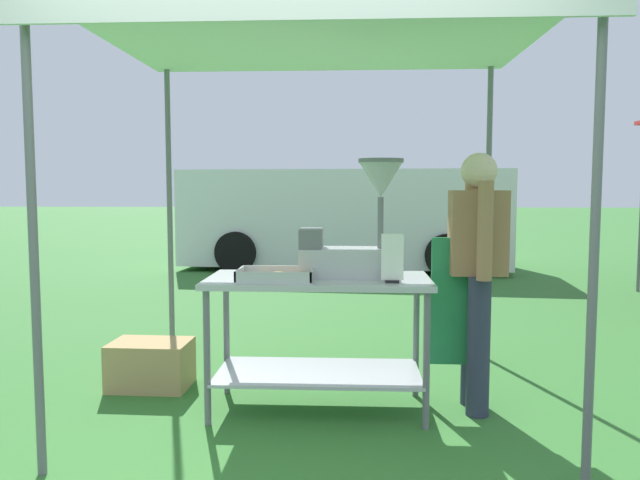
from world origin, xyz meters
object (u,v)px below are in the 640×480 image
Objects in this scene: donut_fryer at (355,232)px; van_white at (346,217)px; donut_tray at (278,277)px; stall_canopy at (319,39)px; menu_sign at (392,262)px; donut_cart at (318,314)px; supply_crate at (151,365)px; vendor at (476,267)px.

van_white is (-0.12, 6.90, -0.24)m from donut_fryer.
donut_fryer is at bearing 21.89° from donut_tray.
menu_sign is (0.44, -0.29, -1.34)m from stall_canopy.
menu_sign is at bearing -87.27° from van_white.
supply_crate is at bearing 162.68° from donut_cart.
menu_sign is at bearing -46.13° from donut_fryer.
van_white is at bearing 97.23° from vendor.
stall_canopy is 6.99m from van_white.
van_white is at bearing 78.81° from supply_crate.
vendor is 6.94m from van_white.
donut_fryer is at bearing 133.87° from menu_sign.
donut_fryer is 0.45× the size of vendor.
stall_canopy is at bearing -12.93° from supply_crate.
donut_fryer is 1.33× the size of supply_crate.
donut_fryer is at bearing -13.24° from supply_crate.
donut_fryer is 0.78m from vendor.
donut_cart is at bearing -176.74° from vendor.
stall_canopy reaches higher than vendor.
supply_crate is at bearing 171.69° from vendor.
stall_canopy reaches higher than menu_sign.
stall_canopy reaches higher than donut_tray.
van_white is (0.10, 6.84, -1.43)m from stall_canopy.
donut_fryer is 0.35m from menu_sign.
stall_canopy is 5.08× the size of supply_crate.
vendor is at bearing -82.77° from van_white.
donut_cart is at bearing -17.32° from supply_crate.
donut_cart is 0.25× the size of van_white.
donut_fryer reaches higher than menu_sign.
donut_cart is 3.06× the size of donut_tray.
stall_canopy is 2.04× the size of donut_cart.
donut_tray is 0.68m from menu_sign.
stall_canopy is 2.47m from supply_crate.
van_white reaches higher than supply_crate.
donut_tray is 1.30m from supply_crate.
donut_cart is 1.33m from supply_crate.
donut_tray is at bearing -170.62° from vendor.
menu_sign is 0.18× the size of vendor.
donut_fryer reaches higher than supply_crate.
donut_cart is at bearing -90.00° from stall_canopy.
van_white is (0.34, 7.08, 0.01)m from donut_tray.
donut_fryer is at bearing 9.94° from donut_cart.
donut_tray is at bearing -92.72° from van_white.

